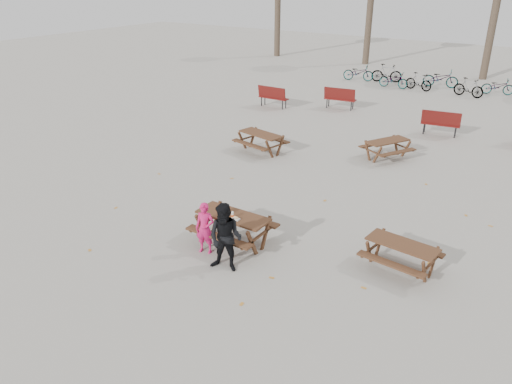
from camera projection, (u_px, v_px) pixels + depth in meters
The scene contains 13 objects.
ground at pixel (234, 243), 12.29m from camera, with size 80.00×80.00×0.00m, color gray.
main_picnic_table at pixel (233, 222), 12.05m from camera, with size 1.80×1.45×0.78m.
food_tray at pixel (236, 219), 11.73m from camera, with size 0.18×0.11×0.04m, color silver.
bread_roll at pixel (236, 217), 11.72m from camera, with size 0.14×0.06×0.05m, color tan.
soda_bottle at pixel (233, 215), 11.80m from camera, with size 0.07×0.07×0.17m.
child at pixel (205, 228), 11.65m from camera, with size 0.46×0.30×1.26m, color #D01A60.
adult at pixel (226, 238), 10.89m from camera, with size 0.78×0.61×1.61m, color black.
picnic_table_east at pixel (401, 256), 11.08m from camera, with size 1.55×1.25×0.67m, color #3A2215, non-canonical shape.
picnic_table_north at pixel (261, 143), 18.19m from camera, with size 1.68×1.35×0.72m, color #3A2215, non-canonical shape.
picnic_table_far at pixel (387, 149), 17.59m from camera, with size 1.57×1.26×0.67m, color #3A2215, non-canonical shape.
park_bench_row at pixel (387, 111), 21.65m from camera, with size 12.86×2.30×1.03m.
bicycle_row at pixel (419, 79), 28.05m from camera, with size 9.42×2.45×1.05m.
fallen_leaves at pixel (301, 210), 13.93m from camera, with size 11.00×11.00×0.01m, color #C27F2E, non-canonical shape.
Camera 1 is at (6.37, -8.60, 6.19)m, focal length 35.00 mm.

